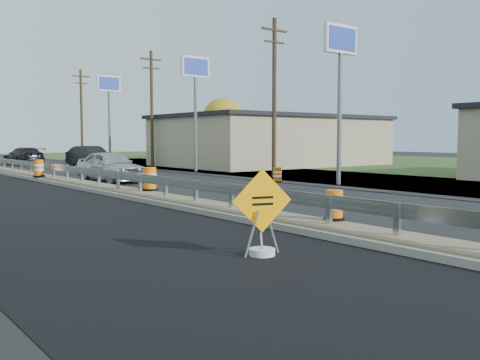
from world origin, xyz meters
TOP-DOWN VIEW (x-y plane):
  - ground at (0.00, 0.00)m, footprint 140.00×140.00m
  - grass_verge_far at (30.00, 10.00)m, footprint 40.00×120.00m
  - median at (0.00, 8.00)m, footprint 1.60×55.00m
  - guardrail at (0.00, 9.00)m, footprint 0.10×46.15m
  - retail_building_near at (20.99, 20.00)m, footprint 18.50×12.50m
  - pylon_sign_south at (10.50, 3.00)m, footprint 2.20×0.30m
  - pylon_sign_mid at (10.50, 16.00)m, footprint 2.20×0.30m
  - pylon_sign_north at (10.50, 30.00)m, footprint 2.20×0.30m
  - utility_pole_smid at (11.50, 9.00)m, footprint 1.90×0.26m
  - utility_pole_nmid at (11.50, 24.00)m, footprint 1.90×0.26m
  - utility_pole_north at (11.50, 39.00)m, footprint 1.90×0.26m
  - tree_far_yellow at (26.00, 34.00)m, footprint 4.62×4.62m
  - caution_sign at (-3.00, -6.97)m, footprint 1.22×0.53m
  - barrel_median_near at (0.55, -5.69)m, footprint 0.53×0.53m
  - barrel_median_mid at (0.55, 4.20)m, footprint 0.64×0.64m
  - barrel_median_far at (-0.55, 14.77)m, footprint 0.64×0.64m
  - barrel_shoulder_near at (9.20, 6.12)m, footprint 0.54×0.54m
  - barrel_shoulder_far at (9.20, 33.73)m, footprint 0.55×0.55m
  - car_silver at (2.34, 11.88)m, footprint 2.34×5.08m
  - car_dark_mid at (7.00, 25.99)m, footprint 2.27×5.35m
  - car_dark_far at (4.09, 33.72)m, footprint 2.50×5.43m

SIDE VIEW (x-z plane):
  - ground at x=0.00m, z-range 0.00..0.00m
  - grass_verge_far at x=30.00m, z-range 0.00..0.03m
  - median at x=0.00m, z-range 0.00..0.23m
  - barrel_shoulder_near at x=9.20m, z-range -0.02..0.78m
  - barrel_shoulder_far at x=9.20m, z-range -0.02..0.79m
  - caution_sign at x=-3.00m, z-range -0.43..1.32m
  - barrel_median_near at x=0.55m, z-range 0.21..1.00m
  - barrel_median_far at x=-0.55m, z-range 0.21..1.15m
  - barrel_median_mid at x=0.55m, z-range 0.21..1.15m
  - guardrail at x=0.00m, z-range 0.37..1.09m
  - car_dark_far at x=4.09m, z-range 0.00..1.54m
  - car_silver at x=2.34m, z-range 0.00..1.69m
  - car_dark_mid at x=7.00m, z-range 0.00..1.72m
  - retail_building_near at x=20.99m, z-range 0.02..4.29m
  - tree_far_yellow at x=26.00m, z-range 1.11..7.97m
  - utility_pole_smid at x=11.50m, z-range 0.23..9.63m
  - utility_pole_nmid at x=11.50m, z-range 0.23..9.63m
  - utility_pole_north at x=11.50m, z-range 0.23..9.63m
  - pylon_sign_south at x=10.50m, z-range 2.53..10.43m
  - pylon_sign_mid at x=10.50m, z-range 2.53..10.43m
  - pylon_sign_north at x=10.50m, z-range 2.53..10.43m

